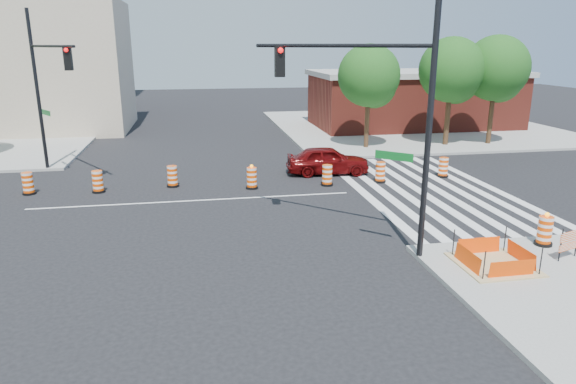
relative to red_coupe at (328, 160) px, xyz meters
The scene contains 22 objects.
ground 8.01m from the red_coupe, 152.20° to the right, with size 120.00×120.00×0.00m, color black.
sidewalk_ne 18.00m from the red_coupe, 52.53° to the left, with size 22.00×22.00×0.15m, color gray.
crosswalk_east 5.44m from the red_coupe, 43.69° to the right, with size 6.75×13.50×0.01m.
lane_centerline 8.01m from the red_coupe, 152.20° to the right, with size 14.00×0.12×0.01m, color silver.
excavation_pit 12.88m from the red_coupe, 81.31° to the right, with size 2.20×2.20×0.90m.
brick_storefront 18.06m from the red_coupe, 52.53° to the left, with size 16.50×8.50×4.60m.
beige_midrise 26.75m from the red_coupe, 136.19° to the left, with size 14.00×10.00×10.00m, color tan.
red_coupe is the anchor object (origin of this frame).
signal_pole_se 11.35m from the red_coupe, 96.88° to the right, with size 4.75×4.38×8.35m.
signal_pole_nw 14.84m from the red_coupe, behind, with size 3.32×5.48×8.29m.
pit_drum 12.35m from the red_coupe, 68.59° to the right, with size 0.59×0.59×1.15m.
barricade 13.44m from the red_coupe, 70.42° to the right, with size 0.88×0.33×1.08m.
tree_north_c 8.33m from the red_coupe, 55.21° to the left, with size 3.96×3.96×6.74m.
tree_north_d 12.22m from the red_coupe, 31.48° to the left, with size 4.22×4.22×7.18m.
tree_north_e 14.78m from the red_coupe, 24.48° to the left, with size 4.29×4.29×7.30m.
median_drum_1 14.60m from the red_coupe, behind, with size 0.60×0.60×1.02m.
median_drum_2 11.55m from the red_coupe, behind, with size 0.60×0.60×1.02m.
median_drum_3 8.14m from the red_coupe, behind, with size 0.60×0.60×1.02m.
median_drum_4 4.83m from the red_coupe, 153.18° to the right, with size 0.60×0.60×1.18m.
median_drum_5 2.37m from the red_coupe, 105.15° to the right, with size 0.60×0.60×1.02m.
median_drum_6 3.06m from the red_coupe, 44.90° to the right, with size 0.60×0.60×1.02m.
median_drum_7 6.01m from the red_coupe, 16.77° to the right, with size 0.60×0.60×1.02m.
Camera 1 is at (0.20, -22.10, 6.66)m, focal length 32.00 mm.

